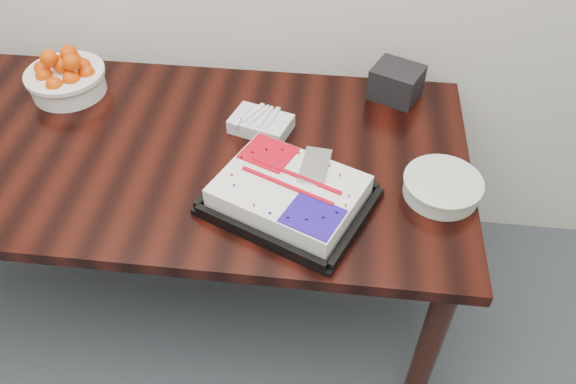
# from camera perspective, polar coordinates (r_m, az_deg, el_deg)

# --- Properties ---
(table) EXTENTS (1.80, 0.90, 0.75)m
(table) POSITION_cam_1_polar(r_m,az_deg,el_deg) (1.82, -11.15, 2.41)
(table) COLOR black
(table) RESTS_ON ground
(cake_tray) EXTENTS (0.52, 0.48, 0.09)m
(cake_tray) POSITION_cam_1_polar(r_m,az_deg,el_deg) (1.53, 0.14, -0.25)
(cake_tray) COLOR black
(cake_tray) RESTS_ON table
(tangerine_bowl) EXTENTS (0.26, 0.26, 0.17)m
(tangerine_bowl) POSITION_cam_1_polar(r_m,az_deg,el_deg) (2.06, -21.73, 11.09)
(tangerine_bowl) COLOR white
(tangerine_bowl) RESTS_ON table
(plate_stack) EXTENTS (0.22, 0.22, 0.05)m
(plate_stack) POSITION_cam_1_polar(r_m,az_deg,el_deg) (1.62, 15.37, 0.48)
(plate_stack) COLOR white
(plate_stack) RESTS_ON table
(fork_bag) EXTENTS (0.21, 0.17, 0.05)m
(fork_bag) POSITION_cam_1_polar(r_m,az_deg,el_deg) (1.78, -2.76, 7.00)
(fork_bag) COLOR silver
(fork_bag) RESTS_ON table
(napkin_box) EXTENTS (0.19, 0.18, 0.11)m
(napkin_box) POSITION_cam_1_polar(r_m,az_deg,el_deg) (1.94, 10.95, 10.87)
(napkin_box) COLOR black
(napkin_box) RESTS_ON table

